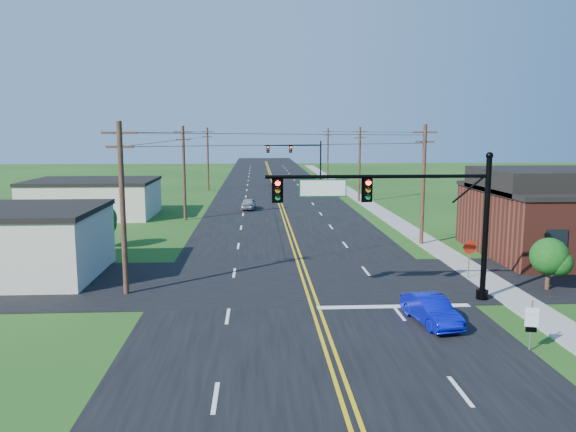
{
  "coord_description": "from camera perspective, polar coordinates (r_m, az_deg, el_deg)",
  "views": [
    {
      "loc": [
        -2.64,
        -18.98,
        8.49
      ],
      "look_at": [
        -0.98,
        10.0,
        4.09
      ],
      "focal_mm": 35.0,
      "sensor_mm": 36.0,
      "label": 1
    }
  ],
  "objects": [
    {
      "name": "utility_pole_right_b",
      "position": [
        68.23,
        7.27,
        5.39
      ],
      "size": [
        1.8,
        0.28,
        9.0
      ],
      "color": "#321F17",
      "rests_on": "ground"
    },
    {
      "name": "utility_pole_right_c",
      "position": [
        97.85,
        4.06,
        6.39
      ],
      "size": [
        1.8,
        0.28,
        9.0
      ],
      "color": "#321F17",
      "rests_on": "ground"
    },
    {
      "name": "utility_pole_right_a",
      "position": [
        42.99,
        13.59,
        3.35
      ],
      "size": [
        1.8,
        0.28,
        9.0
      ],
      "color": "#321F17",
      "rests_on": "ground"
    },
    {
      "name": "cream_bldg_near",
      "position": [
        36.54,
        -26.38,
        -2.43
      ],
      "size": [
        10.2,
        8.2,
        4.1
      ],
      "color": "beige",
      "rests_on": "ground"
    },
    {
      "name": "signal_mast_main",
      "position": [
        28.12,
        11.13,
        0.82
      ],
      "size": [
        11.3,
        0.6,
        7.48
      ],
      "color": "black",
      "rests_on": "ground"
    },
    {
      "name": "utility_pole_left_c",
      "position": [
        81.36,
        -8.15,
        5.88
      ],
      "size": [
        1.8,
        0.28,
        9.0
      ],
      "color": "#321F17",
      "rests_on": "ground"
    },
    {
      "name": "signal_mast_far",
      "position": [
        99.31,
        0.83,
        6.34
      ],
      "size": [
        10.98,
        0.6,
        7.48
      ],
      "color": "black",
      "rests_on": "ground"
    },
    {
      "name": "blue_car",
      "position": [
        25.95,
        14.34,
        -9.3
      ],
      "size": [
        1.93,
        3.95,
        1.25
      ],
      "primitive_type": "imported",
      "rotation": [
        0.0,
        0.0,
        0.17
      ],
      "color": "#0810B6",
      "rests_on": "ground"
    },
    {
      "name": "utility_pole_left_b",
      "position": [
        54.54,
        -10.52,
        4.52
      ],
      "size": [
        1.8,
        0.28,
        9.0
      ],
      "color": "#321F17",
      "rests_on": "ground"
    },
    {
      "name": "stop_sign",
      "position": [
        33.99,
        17.96,
        -3.41
      ],
      "size": [
        0.81,
        0.12,
        2.29
      ],
      "rotation": [
        0.0,
        0.0,
        0.08
      ],
      "color": "slate",
      "rests_on": "ground"
    },
    {
      "name": "shrub_corner",
      "position": [
        33.16,
        25.01,
        -3.75
      ],
      "size": [
        2.0,
        2.0,
        2.86
      ],
      "color": "#321F17",
      "rests_on": "ground"
    },
    {
      "name": "sidewalk",
      "position": [
        61.01,
        9.2,
        0.55
      ],
      "size": [
        2.0,
        160.0,
        0.08
      ],
      "primitive_type": "cube",
      "color": "gray",
      "rests_on": "ground"
    },
    {
      "name": "road_cross",
      "position": [
        32.22,
        1.55,
        -6.62
      ],
      "size": [
        70.0,
        10.0,
        0.04
      ],
      "primitive_type": "cube",
      "color": "black",
      "rests_on": "ground"
    },
    {
      "name": "route_sign",
      "position": [
        24.01,
        23.5,
        -9.84
      ],
      "size": [
        0.5,
        0.14,
        2.03
      ],
      "rotation": [
        0.0,
        0.0,
        -0.23
      ],
      "color": "slate",
      "rests_on": "ground"
    },
    {
      "name": "utility_pole_left_a",
      "position": [
        30.02,
        -16.46,
        1.06
      ],
      "size": [
        1.8,
        0.28,
        9.0
      ],
      "color": "#321F17",
      "rests_on": "ground"
    },
    {
      "name": "tree_right_back",
      "position": [
        49.04,
        19.1,
        1.25
      ],
      "size": [
        3.0,
        3.0,
        4.1
      ],
      "color": "#321F17",
      "rests_on": "ground"
    },
    {
      "name": "tree_left",
      "position": [
        42.99,
        -18.55,
        -0.29
      ],
      "size": [
        2.4,
        2.4,
        3.37
      ],
      "color": "#321F17",
      "rests_on": "ground"
    },
    {
      "name": "distant_car",
      "position": [
        61.38,
        -4.03,
        1.23
      ],
      "size": [
        1.72,
        3.71,
        1.23
      ],
      "primitive_type": "imported",
      "rotation": [
        0.0,
        0.0,
        3.06
      ],
      "color": "#B2B2B7",
      "rests_on": "ground"
    },
    {
      "name": "ground",
      "position": [
        20.96,
        4.4,
        -15.3
      ],
      "size": [
        260.0,
        260.0,
        0.0
      ],
      "primitive_type": "plane",
      "color": "#184112",
      "rests_on": "ground"
    },
    {
      "name": "cream_bldg_far",
      "position": [
        59.65,
        -19.18,
        1.76
      ],
      "size": [
        12.2,
        9.2,
        3.7
      ],
      "color": "beige",
      "rests_on": "ground"
    },
    {
      "name": "road_main",
      "position": [
        69.55,
        -1.07,
        1.63
      ],
      "size": [
        16.0,
        220.0,
        0.04
      ],
      "primitive_type": "cube",
      "color": "black",
      "rests_on": "ground"
    }
  ]
}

